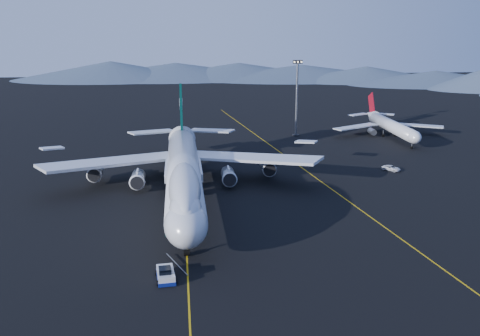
{
  "coord_description": "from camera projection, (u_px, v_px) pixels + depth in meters",
  "views": [
    {
      "loc": [
        -0.47,
        -101.27,
        34.32
      ],
      "look_at": [
        11.19,
        0.4,
        6.0
      ],
      "focal_mm": 40.0,
      "sensor_mm": 36.0,
      "label": 1
    }
  ],
  "objects": [
    {
      "name": "service_van",
      "position": [
        391.0,
        168.0,
        126.36
      ],
      "size": [
        4.35,
        4.61,
        1.21
      ],
      "primitive_type": "imported",
      "rotation": [
        0.0,
        0.0,
        0.71
      ],
      "color": "white",
      "rests_on": "ground"
    },
    {
      "name": "taxiway_line_side",
      "position": [
        319.0,
        180.0,
        119.03
      ],
      "size": [
        28.08,
        198.09,
        0.01
      ],
      "primitive_type": "cube",
      "rotation": [
        0.0,
        0.0,
        0.14
      ],
      "color": "#CE9F0C",
      "rests_on": "ground"
    },
    {
      "name": "boeing_747",
      "position": [
        184.0,
        171.0,
        104.65
      ],
      "size": [
        59.62,
        72.43,
        19.37
      ],
      "color": "silver",
      "rests_on": "ground"
    },
    {
      "name": "taxiway_line_main",
      "position": [
        184.0,
        199.0,
        106.16
      ],
      "size": [
        0.25,
        220.0,
        0.01
      ],
      "primitive_type": "cube",
      "color": "#CE9F0C",
      "rests_on": "ground"
    },
    {
      "name": "pushback_tug",
      "position": [
        166.0,
        275.0,
        73.12
      ],
      "size": [
        3.11,
        4.96,
        2.06
      ],
      "rotation": [
        0.0,
        0.0,
        0.1
      ],
      "color": "silver",
      "rests_on": "ground"
    },
    {
      "name": "second_jet",
      "position": [
        390.0,
        126.0,
        162.44
      ],
      "size": [
        35.39,
        39.98,
        11.38
      ],
      "rotation": [
        0.0,
        0.0,
        0.35
      ],
      "color": "silver",
      "rests_on": "ground"
    },
    {
      "name": "floodlight_mast",
      "position": [
        297.0,
        98.0,
        161.71
      ],
      "size": [
        2.84,
        2.13,
        22.95
      ],
      "rotation": [
        0.0,
        0.0,
        -0.14
      ],
      "color": "black",
      "rests_on": "ground"
    },
    {
      "name": "ground",
      "position": [
        184.0,
        199.0,
        106.17
      ],
      "size": [
        500.0,
        500.0,
        0.0
      ],
      "primitive_type": "plane",
      "color": "black",
      "rests_on": "ground"
    }
  ]
}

